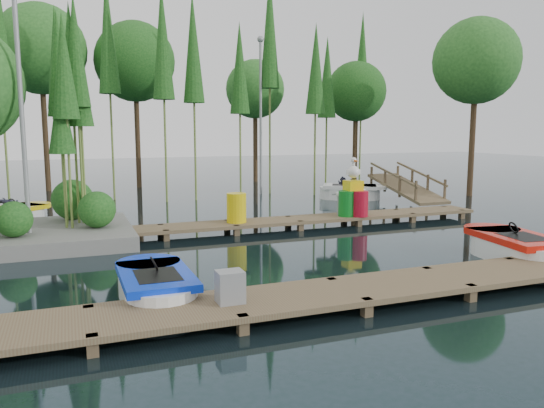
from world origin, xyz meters
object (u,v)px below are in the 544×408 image
object	(u,v)px
boat_red	(515,248)
utility_cabinet	(230,287)
boat_yellow_far	(10,216)
drum_cluster	(354,199)
yellow_barrel	(236,208)
boat_blue	(156,288)

from	to	relation	value
boat_red	utility_cabinet	world-z (taller)	boat_red
boat_yellow_far	drum_cluster	bearing A→B (deg)	-45.00
boat_red	yellow_barrel	distance (m)	7.60
drum_cluster	yellow_barrel	bearing A→B (deg)	177.81
drum_cluster	boat_yellow_far	bearing A→B (deg)	158.96
boat_red	boat_yellow_far	world-z (taller)	boat_yellow_far
boat_red	yellow_barrel	world-z (taller)	yellow_barrel
boat_blue	boat_yellow_far	world-z (taller)	boat_yellow_far
boat_blue	boat_yellow_far	size ratio (longest dim) A/B	0.95
boat_red	drum_cluster	xyz separation A→B (m)	(-1.17, 5.47, 0.56)
utility_cabinet	drum_cluster	xyz separation A→B (m)	(6.21, 6.85, 0.29)
yellow_barrel	drum_cluster	bearing A→B (deg)	-2.19
boat_red	drum_cluster	bearing A→B (deg)	110.08
boat_yellow_far	utility_cabinet	distance (m)	11.60
boat_yellow_far	utility_cabinet	world-z (taller)	boat_yellow_far
boat_red	boat_yellow_far	size ratio (longest dim) A/B	1.10
boat_red	yellow_barrel	bearing A→B (deg)	140.12
boat_yellow_far	boat_blue	bearing A→B (deg)	-95.52
boat_yellow_far	utility_cabinet	xyz separation A→B (m)	(4.14, -10.83, 0.27)
yellow_barrel	boat_red	bearing A→B (deg)	-47.85
boat_yellow_far	yellow_barrel	distance (m)	7.50
boat_red	boat_yellow_far	distance (m)	14.91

